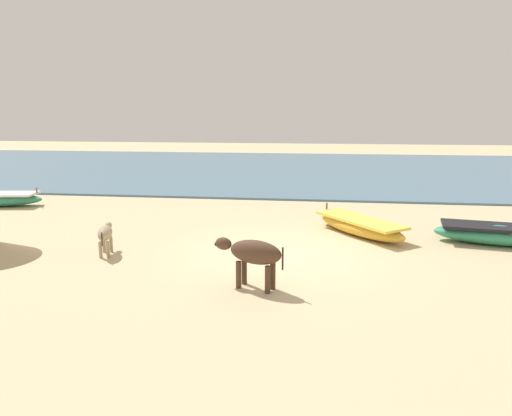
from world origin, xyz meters
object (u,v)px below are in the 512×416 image
object	(u,v)px
fishing_boat_0	(499,234)
cow_adult_dark	(253,254)
fishing_boat_1	(360,226)
calf_near_dun	(105,234)

from	to	relation	value
fishing_boat_0	cow_adult_dark	bearing A→B (deg)	-136.77
fishing_boat_0	fishing_boat_1	distance (m)	3.48
cow_adult_dark	fishing_boat_0	bearing A→B (deg)	-127.59
fishing_boat_1	cow_adult_dark	xyz separation A→B (m)	(-2.37, -4.33, 0.44)
fishing_boat_0	fishing_boat_1	world-z (taller)	fishing_boat_0
fishing_boat_0	calf_near_dun	distance (m)	9.81
fishing_boat_0	cow_adult_dark	size ratio (longest dim) A/B	2.26
fishing_boat_0	calf_near_dun	bearing A→B (deg)	-157.46
cow_adult_dark	calf_near_dun	world-z (taller)	cow_adult_dark
fishing_boat_1	calf_near_dun	world-z (taller)	calf_near_dun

